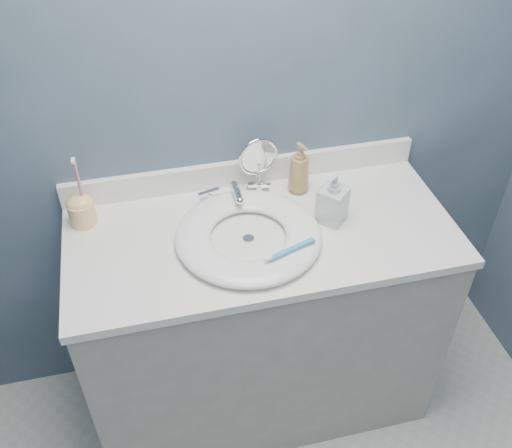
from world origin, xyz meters
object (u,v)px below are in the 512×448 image
object	(u,v)px
soap_bottle_amber	(299,168)
soap_bottle_clear	(333,197)
makeup_mirror	(258,163)
toothbrush_holder	(81,209)

from	to	relation	value
soap_bottle_amber	soap_bottle_clear	bearing A→B (deg)	-91.81
soap_bottle_clear	soap_bottle_amber	bearing A→B (deg)	155.48
soap_bottle_amber	soap_bottle_clear	world-z (taller)	soap_bottle_amber
makeup_mirror	toothbrush_holder	world-z (taller)	toothbrush_holder
makeup_mirror	soap_bottle_amber	bearing A→B (deg)	-22.63
makeup_mirror	soap_bottle_amber	distance (m)	0.14
makeup_mirror	soap_bottle_amber	xyz separation A→B (m)	(0.13, -0.03, -0.02)
makeup_mirror	soap_bottle_clear	distance (m)	0.28
soap_bottle_amber	toothbrush_holder	xyz separation A→B (m)	(-0.71, -0.01, -0.04)
makeup_mirror	soap_bottle_clear	size ratio (longest dim) A/B	1.14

